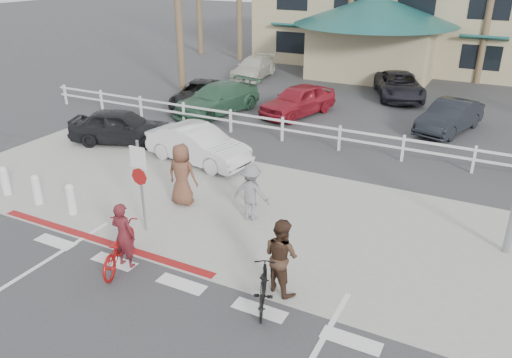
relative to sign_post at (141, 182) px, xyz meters
The scene contains 25 objects.
ground 3.50m from the sign_post, 43.73° to the right, with size 140.00×140.00×0.00m, color #333335.
sidewalk_plaza 3.56m from the sign_post, 45.00° to the left, with size 22.00×7.00×0.01m, color gray.
cross_street 6.86m from the sign_post, 69.94° to the left, with size 40.00×5.00×0.01m, color #333335.
parking_lot 16.03m from the sign_post, 81.72° to the left, with size 50.00×16.00×0.01m, color #333335.
curb_red 1.89m from the sign_post, 124.99° to the right, with size 7.00×0.25×0.02m, color maroon.
rail_fence 8.81m from the sign_post, 71.36° to the left, with size 29.40×0.16×1.00m, color silver, non-canonical shape.
sign_post is the anchor object (origin of this frame).
bollard_0 2.69m from the sign_post, behind, with size 0.26×0.26×0.95m, color silver, non-canonical shape.
bollard_1 4.03m from the sign_post, behind, with size 0.26×0.26×0.95m, color silver, non-canonical shape.
bollard_2 5.39m from the sign_post, behind, with size 0.26×0.26×0.95m, color silver, non-canonical shape.
bike_red 1.95m from the sign_post, 71.95° to the right, with size 0.68×1.96×1.03m, color maroon.
rider_red 1.81m from the sign_post, 66.65° to the right, with size 0.61×0.40×1.67m, color #52171D.
bike_black 4.63m from the sign_post, 18.31° to the right, with size 0.45×1.61×0.97m, color black.
rider_black 4.48m from the sign_post, ahead, with size 0.87×0.67×1.78m, color #3B271A.
pedestrian_a 3.01m from the sign_post, 40.11° to the left, with size 1.07×0.62×1.66m, color slate.
pedestrian_child 3.37m from the sign_post, 54.20° to the left, with size 0.64×0.27×1.10m, color slate.
pedestrian_b 1.89m from the sign_post, 90.47° to the left, with size 0.93×0.61×1.90m, color brown.
car_white_sedan 5.10m from the sign_post, 106.64° to the left, with size 1.42×4.07×1.34m, color silver.
car_red_compact 7.45m from the sign_post, 135.64° to the left, with size 1.63×4.04×1.38m, color black.
lot_car_0 12.35m from the sign_post, 116.20° to the left, with size 2.07×4.49×1.25m, color black.
lot_car_1 11.32m from the sign_post, 111.34° to the left, with size 1.93×4.75×1.38m, color #315B42.
lot_car_2 12.00m from the sign_post, 92.73° to the left, with size 1.67×4.16×1.42m, color maroon.
lot_car_3 14.06m from the sign_post, 64.25° to the left, with size 1.40×4.02×1.32m, color black.
lot_car_4 19.02m from the sign_post, 108.63° to the left, with size 1.74×4.29×1.24m, color beige.
lot_car_5 17.61m from the sign_post, 80.41° to the left, with size 2.17×4.70×1.30m, color black.
Camera 1 is at (5.83, -6.98, 6.84)m, focal length 35.00 mm.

